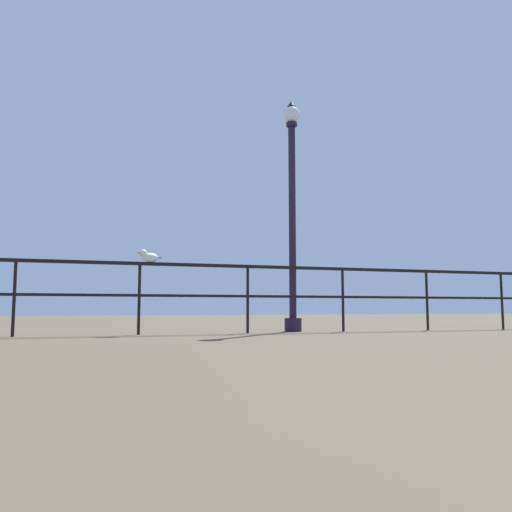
{
  "coord_description": "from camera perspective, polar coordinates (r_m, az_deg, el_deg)",
  "views": [
    {
      "loc": [
        -3.21,
        1.77,
        0.38
      ],
      "look_at": [
        -0.86,
        8.83,
        1.15
      ],
      "focal_mm": 35.78,
      "sensor_mm": 36.0,
      "label": 1
    }
  ],
  "objects": [
    {
      "name": "seagull_on_rail",
      "position": [
        7.65,
        -11.88,
        -0.06
      ],
      "size": [
        0.39,
        0.2,
        0.18
      ],
      "color": "white",
      "rests_on": "pier_railing"
    },
    {
      "name": "pier_railing",
      "position": [
        8.23,
        4.57,
        -3.15
      ],
      "size": [
        18.21,
        0.05,
        1.05
      ],
      "color": "black",
      "rests_on": "ground_plane"
    },
    {
      "name": "lamppost_center",
      "position": [
        8.65,
        4.07,
        5.6
      ],
      "size": [
        0.29,
        0.29,
        3.93
      ],
      "color": "black",
      "rests_on": "ground_plane"
    }
  ]
}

